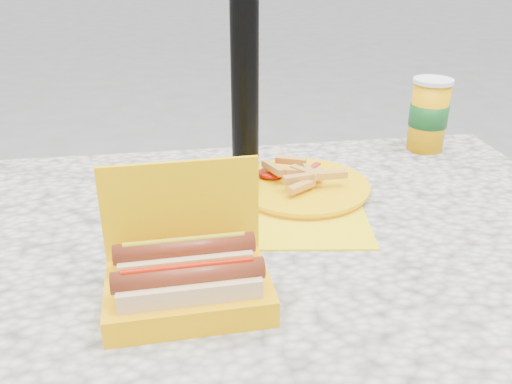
{
  "coord_description": "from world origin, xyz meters",
  "views": [
    {
      "loc": [
        -0.13,
        -0.78,
        1.2
      ],
      "look_at": [
        0.0,
        0.05,
        0.8
      ],
      "focal_mm": 38.0,
      "sensor_mm": 36.0,
      "label": 1
    }
  ],
  "objects": [
    {
      "name": "fries_plate",
      "position": [
        0.1,
        0.13,
        0.76
      ],
      "size": [
        0.26,
        0.36,
        0.05
      ],
      "rotation": [
        0.0,
        0.0,
        0.17
      ],
      "color": "yellow",
      "rests_on": "picnic_table"
    },
    {
      "name": "umbrella_pole",
      "position": [
        0.0,
        0.16,
        1.1
      ],
      "size": [
        0.05,
        0.05,
        2.2
      ],
      "primitive_type": "cylinder",
      "color": "black",
      "rests_on": "ground"
    },
    {
      "name": "picnic_table",
      "position": [
        0.0,
        0.0,
        0.64
      ],
      "size": [
        1.2,
        0.8,
        0.75
      ],
      "color": "beige",
      "rests_on": "ground"
    },
    {
      "name": "hotdog_box",
      "position": [
        -0.12,
        -0.17,
        0.79
      ],
      "size": [
        0.22,
        0.15,
        0.18
      ],
      "rotation": [
        0.0,
        0.0,
        0.03
      ],
      "color": "#FFBF00",
      "rests_on": "picnic_table"
    },
    {
      "name": "soda_cup",
      "position": [
        0.44,
        0.32,
        0.83
      ],
      "size": [
        0.09,
        0.09,
        0.16
      ],
      "rotation": [
        0.0,
        0.0,
        0.37
      ],
      "color": "#FFA700",
      "rests_on": "picnic_table"
    }
  ]
}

